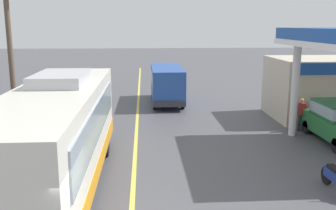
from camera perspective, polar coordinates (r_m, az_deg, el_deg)
ground at (r=27.83m, az=-4.40°, el=0.96°), size 120.00×120.00×0.00m
lane_divider_stripe at (r=22.94m, az=-4.54°, el=-1.39°), size 0.16×50.00×0.01m
coach_bus_main at (r=12.56m, az=-16.03°, el=-4.92°), size 2.60×11.04×3.69m
minibus_opposing_lane at (r=26.00m, az=-0.20°, el=3.51°), size 2.04×6.13×2.44m
motorcycle_parked_forecourt at (r=13.56m, az=23.57°, el=-9.92°), size 0.55×1.80×0.92m
pedestrian_near_pump at (r=20.30m, az=19.11°, el=-1.08°), size 0.55×0.22×1.66m
utility_pole_roadside at (r=19.31m, az=-22.29°, el=6.86°), size 1.80×0.24×7.36m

